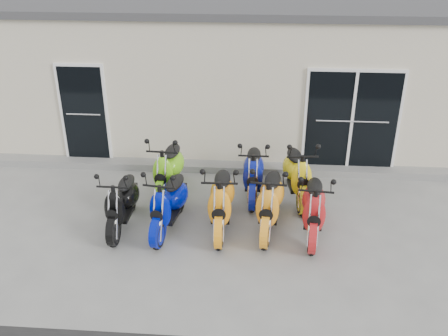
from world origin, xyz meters
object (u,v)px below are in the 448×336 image
at_px(scooter_front_black, 121,196).
at_px(scooter_front_red, 314,201).
at_px(scooter_back_green, 168,163).
at_px(scooter_back_blue, 253,166).
at_px(scooter_front_orange_b, 270,194).
at_px(scooter_front_orange_a, 221,194).
at_px(scooter_back_yellow, 298,167).
at_px(scooter_front_blue, 168,196).

xyz_separation_m(scooter_front_black, scooter_front_red, (3.38, 0.04, 0.03)).
relative_size(scooter_back_green, scooter_back_blue, 1.05).
bearing_deg(scooter_front_orange_b, scooter_front_orange_a, -170.07).
bearing_deg(scooter_back_yellow, scooter_front_orange_a, -145.91).
height_order(scooter_front_orange_b, scooter_back_blue, scooter_front_orange_b).
bearing_deg(scooter_front_orange_a, scooter_back_green, 133.16).
relative_size(scooter_front_red, scooter_back_green, 0.96).
bearing_deg(scooter_front_blue, scooter_front_red, 9.06).
xyz_separation_m(scooter_front_black, scooter_back_green, (0.61, 1.29, 0.06)).
distance_m(scooter_back_green, scooter_back_blue, 1.69).
height_order(scooter_front_red, scooter_back_blue, scooter_front_red).
distance_m(scooter_front_red, scooter_back_yellow, 1.28).
xyz_separation_m(scooter_front_blue, scooter_front_red, (2.54, 0.03, 0.00)).
xyz_separation_m(scooter_front_black, scooter_back_blue, (2.30, 1.33, 0.03)).
bearing_deg(scooter_back_green, scooter_front_black, -112.61).
xyz_separation_m(scooter_front_red, scooter_back_yellow, (-0.22, 1.26, 0.02)).
height_order(scooter_front_blue, scooter_back_yellow, scooter_back_yellow).
xyz_separation_m(scooter_front_blue, scooter_back_green, (-0.23, 1.28, 0.03)).
height_order(scooter_front_orange_a, scooter_back_yellow, scooter_front_orange_a).
bearing_deg(scooter_front_black, scooter_back_blue, 30.58).
height_order(scooter_front_orange_a, scooter_back_blue, scooter_front_orange_a).
height_order(scooter_front_red, scooter_back_yellow, scooter_back_yellow).
height_order(scooter_front_black, scooter_front_orange_a, scooter_front_orange_a).
relative_size(scooter_front_blue, scooter_front_orange_a, 0.94).
height_order(scooter_back_green, scooter_back_yellow, scooter_back_green).
xyz_separation_m(scooter_front_blue, scooter_back_yellow, (2.32, 1.29, 0.02)).
relative_size(scooter_front_orange_a, scooter_back_green, 1.01).
bearing_deg(scooter_back_green, scooter_front_blue, -77.02).
distance_m(scooter_front_blue, scooter_front_orange_a, 0.93).
xyz_separation_m(scooter_front_red, scooter_back_blue, (-1.08, 1.29, -0.00)).
bearing_deg(scooter_back_yellow, scooter_front_red, -86.58).
relative_size(scooter_back_blue, scooter_back_yellow, 0.97).
height_order(scooter_front_blue, scooter_front_red, scooter_front_red).
xyz_separation_m(scooter_back_green, scooter_back_blue, (1.69, 0.04, -0.03)).
bearing_deg(scooter_back_blue, scooter_back_yellow, -1.56).
height_order(scooter_front_blue, scooter_front_orange_a, scooter_front_orange_a).
distance_m(scooter_front_orange_a, scooter_back_blue, 1.33).
relative_size(scooter_front_orange_a, scooter_back_blue, 1.06).
height_order(scooter_front_blue, scooter_front_orange_b, scooter_front_orange_b).
distance_m(scooter_front_black, scooter_back_blue, 2.66).
xyz_separation_m(scooter_front_orange_a, scooter_back_yellow, (1.40, 1.19, -0.02)).
bearing_deg(scooter_back_blue, scooter_front_black, -149.79).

